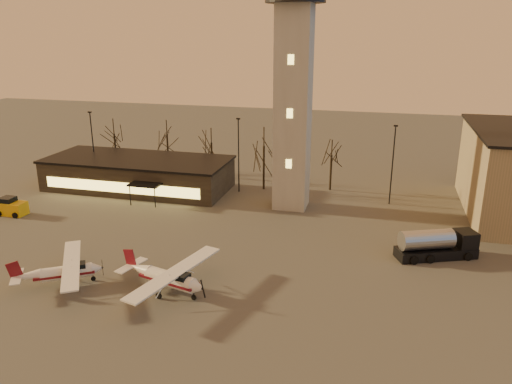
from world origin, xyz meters
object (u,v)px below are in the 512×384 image
cessna_front (172,282)px  cessna_rear (68,274)px  control_tower (294,73)px  fuel_truck (436,247)px  terminal (138,173)px  service_cart (12,208)px

cessna_front → cessna_rear: 9.41m
control_tower → cessna_front: bearing=-102.8°
cessna_front → fuel_truck: size_ratio=1.39×
terminal → control_tower: bearing=-5.1°
terminal → cessna_front: (16.51, -26.11, -1.10)m
terminal → service_cart: 16.75m
cessna_rear → fuel_truck: 34.19m
terminal → fuel_truck: 40.63m
control_tower → cessna_front: control_tower is taller
terminal → fuel_truck: bearing=-18.9°
control_tower → service_cart: control_tower is taller
service_cart → terminal: bearing=53.7°
cessna_rear → fuel_truck: fuel_truck is taller
service_cart → fuel_truck: bearing=0.3°
terminal → fuel_truck: terminal is taller
control_tower → fuel_truck: size_ratio=4.07×
terminal → cessna_rear: bearing=-75.1°
terminal → cessna_rear: (7.13, -26.90, -1.20)m
terminal → cessna_front: terminal is taller
service_cart → cessna_front: bearing=-25.7°
cessna_front → terminal: bearing=137.1°
cessna_front → fuel_truck: cessna_front is taller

